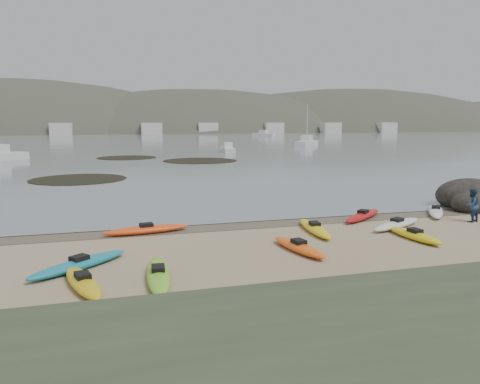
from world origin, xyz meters
name	(u,v)px	position (x,y,z in m)	size (l,w,h in m)	color
ground	(240,223)	(0.00, 0.00, 0.00)	(600.00, 600.00, 0.00)	tan
wet_sand	(242,224)	(0.00, -0.30, 0.00)	(60.00, 60.00, 0.00)	brown
water	(115,128)	(0.00, 300.00, 0.01)	(1200.00, 1200.00, 0.00)	slate
kayaks	(267,240)	(-0.03, -3.95, 0.17)	(23.69, 9.94, 0.34)	yellow
person_east	(472,205)	(10.81, -2.82, 0.82)	(0.80, 0.62, 1.64)	navy
rock_cluster	(480,202)	(14.43, 0.48, 0.26)	(5.46, 4.04, 1.94)	black
kelp_mats	(148,164)	(-1.66, 31.90, 0.03)	(21.54, 29.72, 0.04)	black
moored_boats	(137,142)	(-0.15, 74.44, 0.53)	(90.84, 83.07, 1.16)	silver
far_hills	(207,165)	(39.38, 193.97, -15.93)	(550.00, 135.00, 80.00)	#384235
far_town	(142,129)	(6.00, 145.00, 2.00)	(199.00, 5.00, 4.00)	beige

